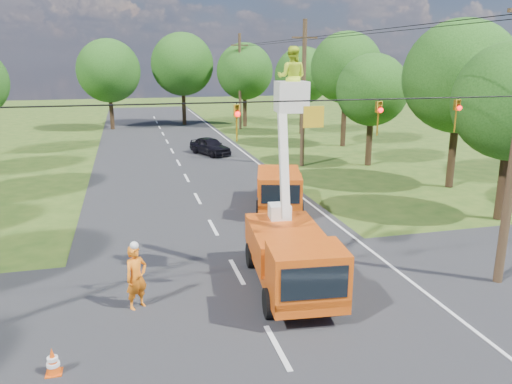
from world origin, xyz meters
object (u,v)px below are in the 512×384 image
object	(u,v)px
bucket_truck	(292,242)
pole_right_mid	(303,93)
traffic_cone_3	(290,213)
traffic_cone_7	(262,185)
second_truck	(279,188)
tree_far_a	(109,71)
traffic_cone_4	(53,362)
tree_right_b	(460,77)
pole_right_far	(240,81)
tree_right_d	(346,68)
traffic_cone_2	(254,247)
tree_right_e	(303,75)
tree_far_b	(182,64)
distant_car	(210,146)
tree_right_c	(372,90)
tree_far_c	(245,71)
ground_worker	(136,278)

from	to	relation	value
bucket_truck	pole_right_mid	size ratio (longest dim) A/B	0.78
traffic_cone_3	traffic_cone_7	distance (m)	5.57
second_truck	tree_far_a	xyz separation A→B (m)	(-8.80, 32.73, 5.10)
traffic_cone_4	tree_right_b	distance (m)	25.46
pole_right_mid	pole_right_far	xyz separation A→B (m)	(0.00, 20.00, 0.00)
bucket_truck	pole_right_mid	bearing A→B (deg)	75.16
traffic_cone_4	tree_right_d	distance (m)	35.77
traffic_cone_4	tree_right_d	bearing A→B (deg)	54.64
traffic_cone_3	tree_far_a	bearing A→B (deg)	104.08
traffic_cone_2	tree_right_e	size ratio (longest dim) A/B	0.08
second_truck	tree_right_e	size ratio (longest dim) A/B	0.69
bucket_truck	traffic_cone_3	size ratio (longest dim) A/B	10.99
pole_right_mid	tree_far_b	distance (m)	25.65
tree_far_b	distant_car	bearing A→B (deg)	-90.55
bucket_truck	tree_right_d	size ratio (longest dim) A/B	0.80
pole_right_mid	distant_car	bearing A→B (deg)	134.52
pole_right_mid	tree_right_c	distance (m)	4.81
pole_right_far	tree_right_c	bearing A→B (deg)	-77.38
tree_right_b	tree_far_c	distance (m)	30.50
bucket_truck	tree_far_c	distance (m)	41.74
distant_car	ground_worker	bearing A→B (deg)	-128.53
tree_right_b	tree_far_a	distance (m)	36.89
tree_right_c	traffic_cone_7	bearing A→B (deg)	-150.93
pole_right_far	tree_right_d	size ratio (longest dim) A/B	1.03
pole_right_mid	tree_far_a	world-z (taller)	pole_right_mid
ground_worker	tree_right_c	size ratio (longest dim) A/B	0.26
tree_right_b	tree_right_d	bearing A→B (deg)	90.76
tree_right_c	tree_far_c	world-z (taller)	tree_far_c
distant_car	tree_right_d	size ratio (longest dim) A/B	0.43
traffic_cone_7	tree_far_a	world-z (taller)	tree_far_a
tree_right_b	tree_far_a	world-z (taller)	tree_right_b
tree_right_e	second_truck	bearing A→B (deg)	-112.02
traffic_cone_2	traffic_cone_4	xyz separation A→B (m)	(-6.57, -6.16, 0.00)
distant_car	traffic_cone_7	size ratio (longest dim) A/B	5.81
tree_right_d	tree_far_b	size ratio (longest dim) A/B	0.94
tree_right_d	tree_far_c	size ratio (longest dim) A/B	1.06
bucket_truck	traffic_cone_3	distance (m)	7.43
traffic_cone_2	pole_right_far	distance (m)	36.64
tree_right_c	pole_right_far	bearing A→B (deg)	102.62
tree_right_c	tree_far_c	xyz separation A→B (m)	(-3.70, 23.00, 0.75)
traffic_cone_7	traffic_cone_4	bearing A→B (deg)	-121.27
tree_right_e	traffic_cone_7	bearing A→B (deg)	-115.16
ground_worker	pole_right_far	size ratio (longest dim) A/B	0.20
pole_right_far	tree_far_b	size ratio (longest dim) A/B	0.97
tree_right_d	tree_far_a	bearing A→B (deg)	141.06
tree_far_a	pole_right_mid	bearing A→B (deg)	-59.59
ground_worker	tree_right_c	world-z (taller)	tree_right_c
traffic_cone_2	tree_far_b	size ratio (longest dim) A/B	0.07
traffic_cone_4	traffic_cone_7	distance (m)	18.14
tree_far_b	tree_far_c	xyz separation A→B (m)	(6.50, -3.00, -0.75)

